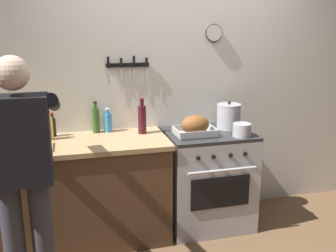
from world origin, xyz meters
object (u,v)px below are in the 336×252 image
saucepan (242,130)px  person_cook (22,168)px  stove (207,179)px  bottle_soy_sauce (53,127)px  roasting_pan (195,126)px  stock_pot (229,116)px  cutting_board (29,148)px  bottle_wine_red (142,119)px  bottle_olive_oil (96,120)px  bottle_dish_soap (108,122)px  bottle_cooking_oil (49,128)px

saucepan → person_cook: bearing=-165.1°
stove → bottle_soy_sauce: bearing=170.7°
person_cook → saucepan: size_ratio=10.56×
person_cook → roasting_pan: person_cook is taller
saucepan → stock_pot: bearing=90.4°
cutting_board → bottle_wine_red: (0.94, 0.22, 0.12)m
saucepan → bottle_olive_oil: (-1.20, 0.45, 0.06)m
stove → cutting_board: bearing=-175.9°
stove → cutting_board: (-1.52, -0.11, 0.46)m
bottle_soy_sauce → bottle_wine_red: size_ratio=0.66×
bottle_olive_oil → bottle_dish_soap: bottle_olive_oil is taller
bottle_soy_sauce → bottle_wine_red: bottle_wine_red is taller
roasting_pan → bottle_cooking_oil: bearing=170.9°
bottle_soy_sauce → bottle_wine_red: (0.76, -0.11, 0.05)m
roasting_pan → bottle_olive_oil: 0.88m
bottle_wine_red → bottle_cooking_oil: size_ratio=1.30×
roasting_pan → cutting_board: size_ratio=0.98×
cutting_board → bottle_dish_soap: 0.75m
stove → stock_pot: size_ratio=3.50×
person_cook → bottle_wine_red: size_ratio=5.26×
bottle_soy_sauce → saucepan: bearing=-15.1°
person_cook → stock_pot: 1.89m
bottle_olive_oil → roasting_pan: bearing=-21.2°
stock_pot → bottle_olive_oil: 1.21m
stove → bottle_olive_oil: size_ratio=3.19×
bottle_wine_red → bottle_dish_soap: bearing=155.4°
stove → bottle_wine_red: 0.83m
stove → person_cook: (-1.52, -0.67, 0.50)m
person_cook → saucepan: person_cook is taller
bottle_dish_soap → bottle_cooking_oil: bearing=-166.7°
bottle_wine_red → bottle_cooking_oil: (-0.79, 0.01, -0.03)m
bottle_dish_soap → person_cook: bearing=-125.3°
bottle_olive_oil → bottle_dish_soap: 0.11m
roasting_pan → stock_pot: (0.38, 0.14, 0.03)m
person_cook → bottle_wine_red: 1.22m
stove → bottle_dish_soap: bearing=164.3°
roasting_pan → stock_pot: size_ratio=1.37×
bottle_wine_red → bottle_soy_sauce: bearing=172.1°
bottle_soy_sauce → bottle_cooking_oil: bearing=-106.5°
person_cook → bottle_olive_oil: size_ratio=5.89×
roasting_pan → bottle_dish_soap: size_ratio=1.62×
person_cook → bottle_dish_soap: 1.12m
bottle_wine_red → roasting_pan: bearing=-22.9°
person_cook → roasting_pan: (1.36, 0.60, 0.03)m
bottle_soy_sauce → bottle_dish_soap: size_ratio=0.96×
saucepan → bottle_cooking_oil: bottle_cooking_oil is taller
bottle_cooking_oil → person_cook: bearing=-100.3°
bottle_wine_red → cutting_board: bearing=-166.6°
bottle_dish_soap → bottle_olive_oil: bearing=177.2°
bottle_cooking_oil → roasting_pan: bearing=-9.1°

